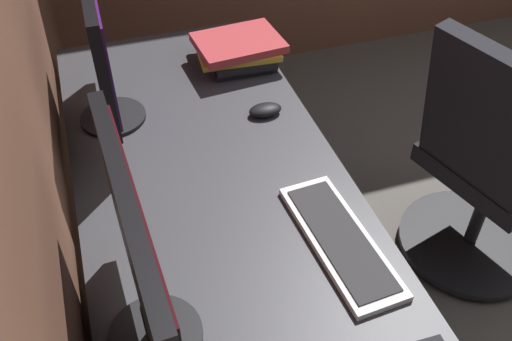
# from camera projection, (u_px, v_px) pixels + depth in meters

# --- Properties ---
(desk) EXTENTS (2.15, 0.73, 0.73)m
(desk) POSITION_uv_depth(u_px,v_px,m) (237.00, 257.00, 1.42)
(desk) COLOR #38383D
(desk) RESTS_ON ground
(monitor_primary) EXTENTS (0.55, 0.20, 0.45)m
(monitor_primary) POSITION_uv_depth(u_px,v_px,m) (99.00, 44.00, 1.57)
(monitor_primary) COLOR black
(monitor_primary) RESTS_ON desk
(monitor_secondary) EXTENTS (0.57, 0.20, 0.44)m
(monitor_secondary) POSITION_uv_depth(u_px,v_px,m) (140.00, 261.00, 1.01)
(monitor_secondary) COLOR black
(monitor_secondary) RESTS_ON desk
(keyboard_spare) EXTENTS (0.43, 0.17, 0.02)m
(keyboard_spare) POSITION_uv_depth(u_px,v_px,m) (340.00, 240.00, 1.37)
(keyboard_spare) COLOR silver
(keyboard_spare) RESTS_ON desk
(mouse_main) EXTENTS (0.06, 0.10, 0.03)m
(mouse_main) POSITION_uv_depth(u_px,v_px,m) (265.00, 110.00, 1.75)
(mouse_main) COLOR black
(mouse_main) RESTS_ON desk
(book_stack_near) EXTENTS (0.26, 0.30, 0.10)m
(book_stack_near) POSITION_uv_depth(u_px,v_px,m) (239.00, 50.00, 1.95)
(book_stack_near) COLOR black
(book_stack_near) RESTS_ON desk
(office_chair) EXTENTS (0.56, 0.60, 0.97)m
(office_chair) POSITION_uv_depth(u_px,v_px,m) (485.00, 172.00, 1.97)
(office_chair) COLOR black
(office_chair) RESTS_ON ground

